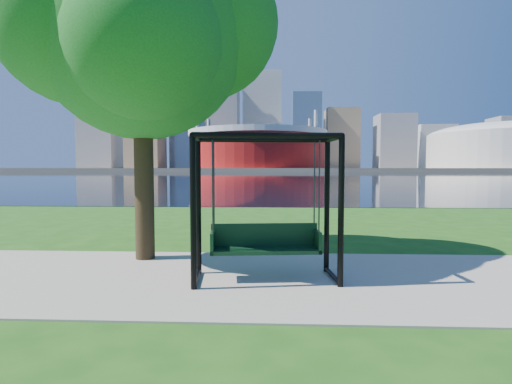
{
  "coord_description": "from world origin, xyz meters",
  "views": [
    {
      "loc": [
        0.3,
        -7.19,
        1.89
      ],
      "look_at": [
        -0.04,
        0.0,
        1.47
      ],
      "focal_mm": 28.0,
      "sensor_mm": 36.0,
      "label": 1
    }
  ],
  "objects": [
    {
      "name": "swing",
      "position": [
        0.14,
        -0.57,
        1.18
      ],
      "size": [
        2.48,
        1.27,
        2.44
      ],
      "rotation": [
        0.0,
        0.0,
        0.1
      ],
      "color": "black",
      "rests_on": "ground"
    },
    {
      "name": "far_bank",
      "position": [
        0.0,
        306.0,
        1.0
      ],
      "size": [
        900.0,
        228.0,
        2.0
      ],
      "primitive_type": "cube",
      "color": "#937F60",
      "rests_on": "ground"
    },
    {
      "name": "stadium",
      "position": [
        -10.0,
        235.0,
        14.23
      ],
      "size": [
        83.0,
        83.0,
        32.0
      ],
      "color": "maroon",
      "rests_on": "far_bank"
    },
    {
      "name": "skyline",
      "position": [
        -4.27,
        319.39,
        35.89
      ],
      "size": [
        392.0,
        66.0,
        96.5
      ],
      "color": "gray",
      "rests_on": "far_bank"
    },
    {
      "name": "ground",
      "position": [
        0.0,
        0.0,
        0.0
      ],
      "size": [
        900.0,
        900.0,
        0.0
      ],
      "primitive_type": "plane",
      "color": "#1E5114",
      "rests_on": "ground"
    },
    {
      "name": "park_tree",
      "position": [
        -2.43,
        0.92,
        4.74
      ],
      "size": [
        5.49,
        4.96,
        6.82
      ],
      "color": "black",
      "rests_on": "ground"
    },
    {
      "name": "arena",
      "position": [
        135.0,
        235.0,
        15.87
      ],
      "size": [
        84.0,
        84.0,
        26.56
      ],
      "color": "beige",
      "rests_on": "far_bank"
    },
    {
      "name": "path",
      "position": [
        0.0,
        -0.5,
        0.01
      ],
      "size": [
        120.0,
        4.0,
        0.03
      ],
      "primitive_type": "cube",
      "color": "#9E937F",
      "rests_on": "ground"
    },
    {
      "name": "river",
      "position": [
        0.0,
        102.0,
        0.01
      ],
      "size": [
        900.0,
        180.0,
        0.02
      ],
      "primitive_type": "cube",
      "color": "black",
      "rests_on": "ground"
    }
  ]
}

